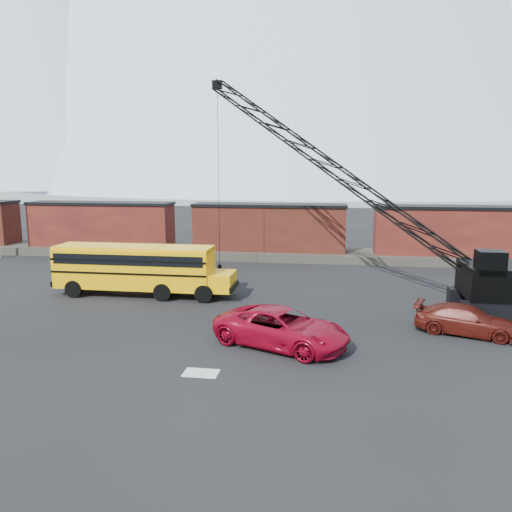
{
  "coord_description": "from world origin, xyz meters",
  "views": [
    {
      "loc": [
        5.48,
        -22.2,
        8.11
      ],
      "look_at": [
        1.21,
        6.01,
        3.0
      ],
      "focal_mm": 35.0,
      "sensor_mm": 36.0,
      "label": 1
    }
  ],
  "objects_px": {
    "red_pickup": "(282,328)",
    "maroon_suv": "(467,320)",
    "school_bus": "(140,268)",
    "crawler_crane": "(330,166)"
  },
  "relations": [
    {
      "from": "red_pickup",
      "to": "maroon_suv",
      "type": "height_order",
      "value": "red_pickup"
    },
    {
      "from": "school_bus",
      "to": "red_pickup",
      "type": "distance_m",
      "value": 12.62
    },
    {
      "from": "school_bus",
      "to": "red_pickup",
      "type": "height_order",
      "value": "school_bus"
    },
    {
      "from": "crawler_crane",
      "to": "maroon_suv",
      "type": "bearing_deg",
      "value": -50.15
    },
    {
      "from": "maroon_suv",
      "to": "red_pickup",
      "type": "bearing_deg",
      "value": 127.02
    },
    {
      "from": "red_pickup",
      "to": "crawler_crane",
      "type": "relative_size",
      "value": 0.29
    },
    {
      "from": "school_bus",
      "to": "maroon_suv",
      "type": "bearing_deg",
      "value": -14.45
    },
    {
      "from": "maroon_suv",
      "to": "crawler_crane",
      "type": "relative_size",
      "value": 0.23
    },
    {
      "from": "red_pickup",
      "to": "maroon_suv",
      "type": "bearing_deg",
      "value": -48.18
    },
    {
      "from": "school_bus",
      "to": "crawler_crane",
      "type": "bearing_deg",
      "value": 16.36
    }
  ]
}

